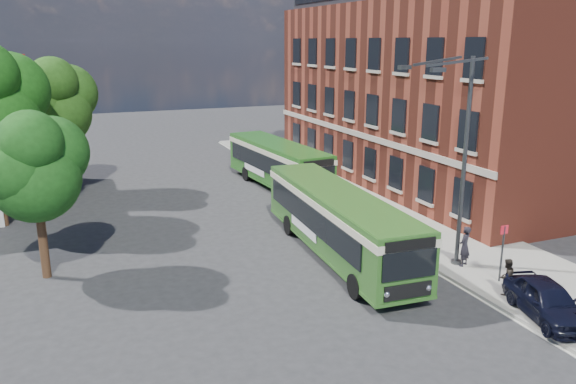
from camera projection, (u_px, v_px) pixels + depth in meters
name	position (u px, v px, depth m)	size (l,w,h in m)	color
ground	(329.00, 268.00, 24.50)	(120.00, 120.00, 0.00)	#2B2B2D
pavement	(374.00, 202.00, 34.19)	(6.00, 48.00, 0.15)	gray
kerb_line	(329.00, 209.00, 33.09)	(0.12, 48.00, 0.01)	beige
brick_office	(436.00, 80.00, 38.53)	(12.10, 26.00, 14.20)	maroon
flagpole	(17.00, 130.00, 30.24)	(0.95, 0.10, 9.00)	#37393C
street_lamp	(458.00, 160.00, 23.24)	(2.96, 2.38, 9.00)	#37393C
bus_stop_sign	(502.00, 250.00, 22.41)	(0.35, 0.08, 2.52)	#37393C
bus_front	(338.00, 217.00, 25.46)	(3.31, 12.71, 3.02)	#306422
bus_rear	(278.00, 161.00, 37.47)	(3.46, 11.21, 3.02)	#245F1C
parked_car	(547.00, 300.00, 19.60)	(1.59, 3.94, 1.34)	black
pedestrian_a	(465.00, 246.00, 24.11)	(0.65, 0.43, 1.78)	black
pedestrian_b	(506.00, 277.00, 21.41)	(0.70, 0.55, 1.44)	black
tree_left	(35.00, 165.00, 22.27)	(4.19, 3.99, 7.08)	#3A2315
tree_right	(55.00, 102.00, 34.71)	(5.15, 4.90, 8.70)	#3A2315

